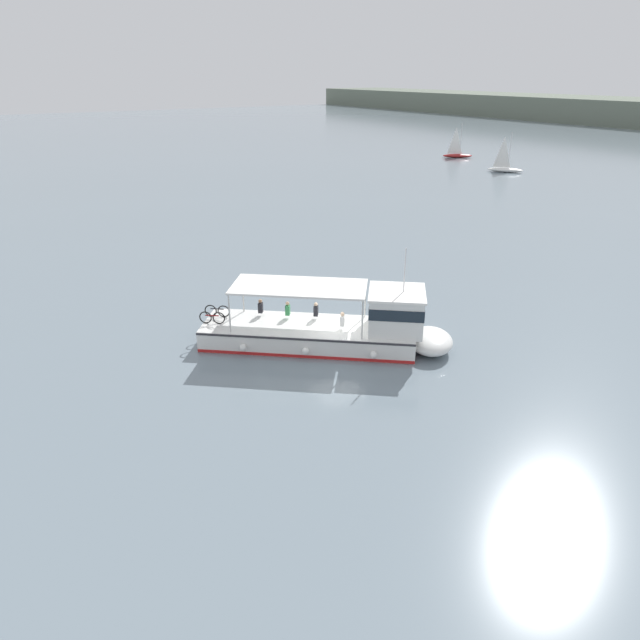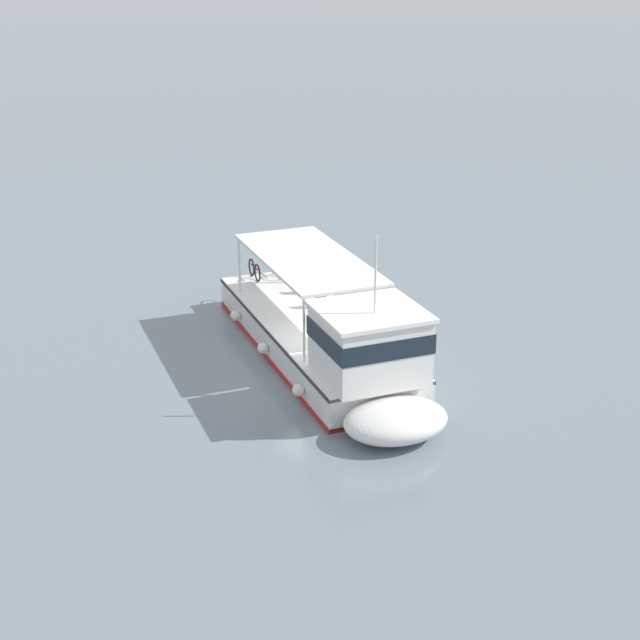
% 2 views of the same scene
% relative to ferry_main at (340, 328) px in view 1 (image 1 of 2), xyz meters
% --- Properties ---
extents(ground_plane, '(400.00, 400.00, 0.00)m').
position_rel_ferry_main_xyz_m(ground_plane, '(0.20, -0.23, -1.02)').
color(ground_plane, slate).
extents(ferry_main, '(10.40, 11.82, 5.32)m').
position_rel_ferry_main_xyz_m(ferry_main, '(0.00, 0.00, 0.00)').
color(ferry_main, white).
rests_on(ferry_main, ground).
extents(sailboat_near_port, '(4.69, 3.98, 5.40)m').
position_rel_ferry_main_xyz_m(sailboat_near_port, '(-33.84, 50.54, -0.47)').
color(sailboat_near_port, white).
rests_on(sailboat_near_port, ground).
extents(sailboat_off_bow, '(3.75, 4.81, 5.40)m').
position_rel_ferry_main_xyz_m(sailboat_off_bow, '(-48.12, 55.37, -0.47)').
color(sailboat_off_bow, maroon).
rests_on(sailboat_off_bow, ground).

